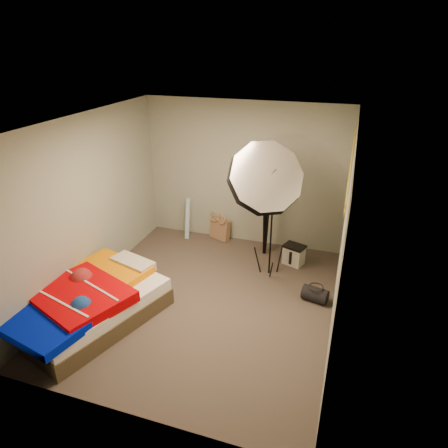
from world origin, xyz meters
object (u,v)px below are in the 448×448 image
at_px(tote_bag, 220,229).
at_px(camera_tripod, 266,214).
at_px(camera_case, 294,255).
at_px(photo_umbrella, 264,179).
at_px(wrapping_roll, 187,219).
at_px(bed, 89,302).
at_px(duffel_bag, 315,294).

height_order(tote_bag, camera_tripod, camera_tripod).
height_order(camera_case, photo_umbrella, photo_umbrella).
bearing_deg(photo_umbrella, camera_tripod, 97.92).
xyz_separation_m(wrapping_roll, photo_umbrella, (1.60, -0.97, 1.24)).
bearing_deg(wrapping_roll, camera_case, -10.01).
bearing_deg(bed, tote_bag, 72.15).
distance_m(photo_umbrella, camera_tripod, 1.20).
height_order(tote_bag, duffel_bag, tote_bag).
relative_size(camera_case, duffel_bag, 0.88).
xyz_separation_m(tote_bag, camera_case, (1.44, -0.49, -0.04)).
relative_size(bed, camera_tripod, 1.74).
distance_m(wrapping_roll, photo_umbrella, 2.24).
relative_size(wrapping_roll, photo_umbrella, 0.34).
distance_m(bed, camera_tripod, 3.08).
distance_m(tote_bag, camera_tripod, 1.09).
relative_size(camera_case, camera_tripod, 0.24).
bearing_deg(photo_umbrella, duffel_bag, -20.51).
bearing_deg(camera_case, duffel_bag, -44.55).
relative_size(wrapping_roll, bed, 0.34).
bearing_deg(duffel_bag, tote_bag, 156.25).
xyz_separation_m(tote_bag, duffel_bag, (1.89, -1.42, -0.09)).
bearing_deg(camera_tripod, tote_bag, 162.41).
height_order(bed, camera_tripod, camera_tripod).
bearing_deg(bed, camera_case, 44.15).
xyz_separation_m(wrapping_roll, bed, (-0.30, -2.61, -0.11)).
bearing_deg(tote_bag, duffel_bag, -14.19).
xyz_separation_m(tote_bag, camera_tripod, (0.91, -0.29, 0.54)).
xyz_separation_m(camera_case, camera_tripod, (-0.53, 0.20, 0.58)).
bearing_deg(camera_case, tote_bag, -179.05).
bearing_deg(wrapping_roll, photo_umbrella, -31.05).
relative_size(tote_bag, photo_umbrella, 0.18).
height_order(wrapping_roll, bed, wrapping_roll).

